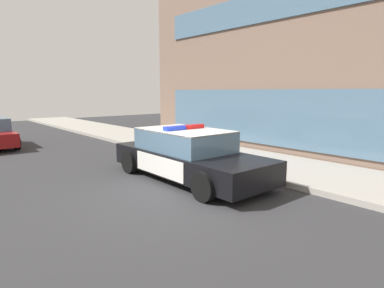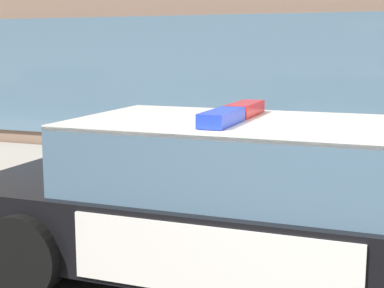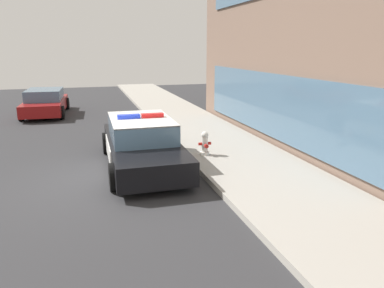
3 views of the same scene
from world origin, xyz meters
name	(u,v)px [view 1 (image 1 of 3)]	position (x,y,z in m)	size (l,w,h in m)	color
ground	(181,196)	(0.00, 0.00, 0.00)	(48.00, 48.00, 0.00)	#303033
sidewalk	(281,167)	(0.00, 4.02, 0.07)	(48.00, 3.15, 0.15)	#A39E93
police_cruiser	(188,155)	(-1.08, 1.10, 0.68)	(5.04, 2.13, 1.49)	black
fire_hydrant	(232,152)	(-1.15, 3.02, 0.50)	(0.34, 0.39, 0.73)	silver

